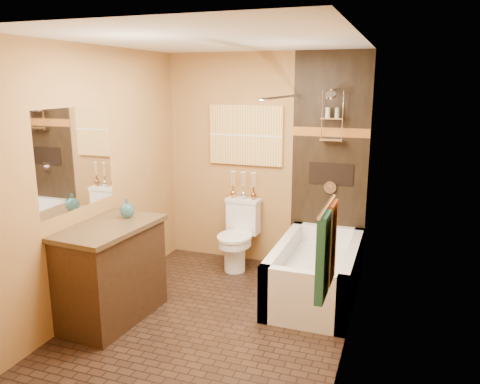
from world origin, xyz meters
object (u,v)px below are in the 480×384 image
at_px(bathtub, 316,276).
at_px(vanity, 109,272).
at_px(sunset_painting, 246,135).
at_px(toilet, 238,235).

height_order(bathtub, vanity, vanity).
distance_m(sunset_painting, toilet, 1.18).
height_order(sunset_painting, toilet, sunset_painting).
relative_size(bathtub, toilet, 1.87).
bearing_deg(vanity, sunset_painting, 73.27).
xyz_separation_m(toilet, vanity, (-0.71, -1.55, 0.05)).
relative_size(sunset_painting, vanity, 0.84).
bearing_deg(vanity, toilet, 70.04).
bearing_deg(bathtub, sunset_painting, 144.46).
distance_m(sunset_painting, bathtub, 1.82).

